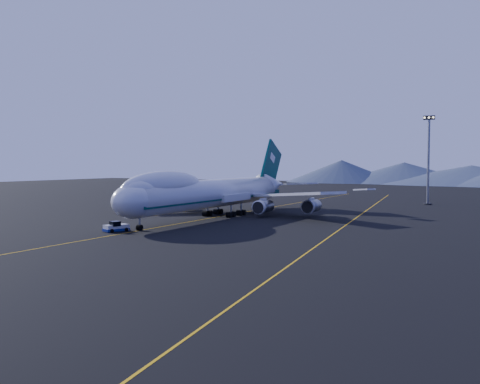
% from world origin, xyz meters
% --- Properties ---
extents(ground, '(500.00, 500.00, 0.00)m').
position_xyz_m(ground, '(0.00, 0.00, 0.00)').
color(ground, black).
rests_on(ground, ground).
extents(taxiway_line_main, '(0.25, 220.00, 0.01)m').
position_xyz_m(taxiway_line_main, '(0.00, 0.00, 0.01)').
color(taxiway_line_main, '#EDAD0D').
rests_on(taxiway_line_main, ground).
extents(taxiway_line_side, '(28.08, 198.09, 0.01)m').
position_xyz_m(taxiway_line_side, '(30.00, 10.00, 0.01)').
color(taxiway_line_side, '#EDAD0D').
rests_on(taxiway_line_side, ground).
extents(boeing_747, '(59.62, 72.43, 19.37)m').
position_xyz_m(boeing_747, '(0.00, 0.03, 5.81)').
color(boeing_747, silver).
rests_on(boeing_747, ground).
extents(pushback_tug, '(3.74, 5.00, 1.95)m').
position_xyz_m(pushback_tug, '(-3.00, -29.50, 0.61)').
color(pushback_tug, silver).
rests_on(pushback_tug, ground).
extents(floodlight_mast, '(3.32, 2.49, 26.85)m').
position_xyz_m(floodlight_mast, '(37.55, 64.20, 13.60)').
color(floodlight_mast, black).
rests_on(floodlight_mast, ground).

